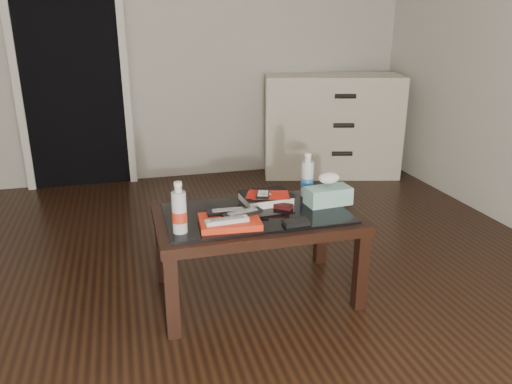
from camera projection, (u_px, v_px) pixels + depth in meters
ground at (150, 346)px, 2.21m from camera, size 5.00×5.00×0.00m
doorway at (70, 64)px, 4.02m from camera, size 0.90×0.08×2.07m
coffee_table at (256, 224)px, 2.50m from camera, size 1.00×0.60×0.46m
dresser at (331, 125)px, 4.54m from camera, size 1.29×0.79×0.90m
magazines at (229, 222)px, 2.33m from camera, size 0.29×0.23×0.03m
remote_silver at (227, 220)px, 2.27m from camera, size 0.20×0.06×0.02m
remote_black_front at (243, 213)px, 2.36m from camera, size 0.21×0.10×0.02m
remote_black_back at (228, 211)px, 2.38m from camera, size 0.20×0.06×0.02m
textbook at (266, 198)px, 2.61m from camera, size 0.27×0.22×0.05m
dvd_mailers at (266, 194)px, 2.58m from camera, size 0.23×0.20×0.01m
ipod at (263, 194)px, 2.55m from camera, size 0.09×0.12×0.02m
flip_phone at (283, 206)px, 2.53m from camera, size 0.10×0.09×0.02m
wallet at (296, 222)px, 2.33m from camera, size 0.12×0.07×0.02m
water_bottle_left at (179, 207)px, 2.21m from camera, size 0.08×0.08×0.24m
water_bottle_right at (307, 175)px, 2.67m from camera, size 0.08×0.08×0.24m
tissue_box at (328, 196)px, 2.58m from camera, size 0.24×0.14×0.09m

